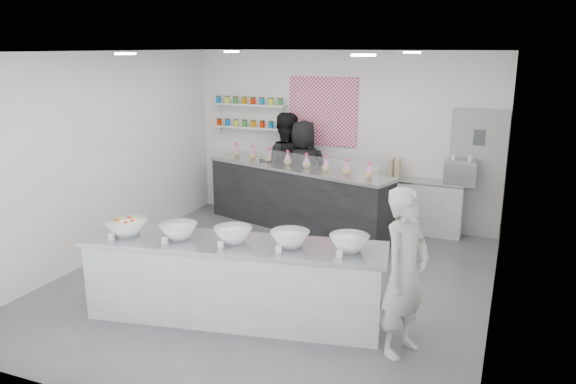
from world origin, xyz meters
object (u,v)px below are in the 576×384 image
(back_bar, at_px, (297,198))
(espresso_ledge, at_px, (425,208))
(prep_counter, at_px, (234,281))
(woman_prep, at_px, (405,273))
(staff_right, at_px, (303,172))
(staff_left, at_px, (284,167))
(espresso_machine, at_px, (461,173))

(back_bar, xyz_separation_m, espresso_ledge, (2.09, 0.57, -0.10))
(prep_counter, distance_m, espresso_ledge, 4.22)
(woman_prep, relative_size, staff_right, 0.95)
(staff_left, bearing_deg, espresso_machine, 161.30)
(prep_counter, relative_size, espresso_machine, 6.83)
(woman_prep, distance_m, staff_left, 4.72)
(back_bar, relative_size, staff_left, 1.81)
(back_bar, distance_m, staff_left, 0.70)
(espresso_ledge, xyz_separation_m, espresso_machine, (0.52, 0.00, 0.64))
(back_bar, relative_size, espresso_ledge, 2.91)
(staff_left, distance_m, staff_right, 0.36)
(espresso_ledge, distance_m, espresso_machine, 0.83)
(prep_counter, xyz_separation_m, woman_prep, (1.92, 0.01, 0.40))
(prep_counter, bearing_deg, staff_right, 88.53)
(prep_counter, height_order, woman_prep, woman_prep)
(prep_counter, relative_size, espresso_ledge, 2.84)
(prep_counter, height_order, staff_left, staff_left)
(woman_prep, distance_m, staff_right, 4.51)
(back_bar, relative_size, espresso_machine, 7.00)
(espresso_machine, height_order, staff_left, staff_left)
(espresso_ledge, height_order, woman_prep, woman_prep)
(espresso_machine, xyz_separation_m, woman_prep, (-0.13, -3.93, -0.22))
(staff_left, bearing_deg, prep_counter, 81.94)
(woman_prep, bearing_deg, espresso_machine, 19.33)
(back_bar, xyz_separation_m, espresso_machine, (2.61, 0.57, 0.55))
(espresso_ledge, bearing_deg, espresso_machine, 0.00)
(woman_prep, bearing_deg, staff_left, 58.69)
(back_bar, bearing_deg, espresso_ledge, 31.66)
(espresso_ledge, height_order, staff_right, staff_right)
(prep_counter, xyz_separation_m, staff_left, (-0.94, 3.75, 0.51))
(back_bar, relative_size, woman_prep, 2.02)
(espresso_machine, bearing_deg, staff_left, -176.57)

